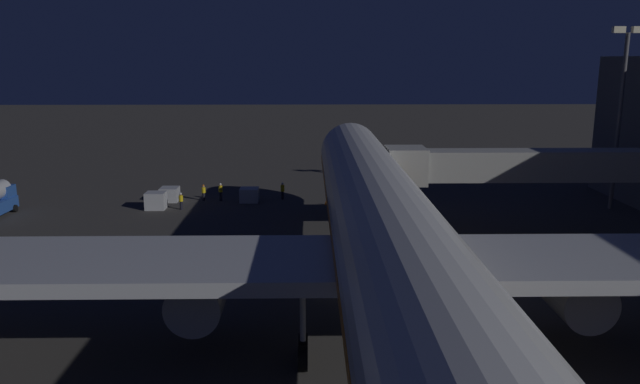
{
  "coord_description": "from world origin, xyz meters",
  "views": [
    {
      "loc": [
        3.85,
        37.27,
        14.29
      ],
      "look_at": [
        3.0,
        -12.13,
        3.5
      ],
      "focal_mm": 34.24,
      "sensor_mm": 36.0,
      "label": 1
    }
  ],
  "objects_px": {
    "baggage_container_far_row": "(249,195)",
    "traffic_cone_nose_starboard": "(326,202)",
    "ground_crew_marshaller_fwd": "(181,200)",
    "ground_crew_under_port_wing": "(221,191)",
    "ground_crew_near_nose_gear": "(283,190)",
    "ground_crew_by_belt_loader": "(204,192)",
    "jet_bridge": "(496,166)",
    "baggage_container_spare": "(156,201)",
    "baggage_container_near_belt": "(170,194)",
    "traffic_cone_nose_port": "(370,202)",
    "apron_floodlight_mast": "(621,105)",
    "airliner_at_gate": "(395,255)"
  },
  "relations": [
    {
      "from": "airliner_at_gate",
      "to": "ground_crew_under_port_wing",
      "type": "xyz_separation_m",
      "value": [
        13.03,
        -35.0,
        -4.53
      ]
    },
    {
      "from": "baggage_container_spare",
      "to": "traffic_cone_nose_starboard",
      "type": "distance_m",
      "value": 16.7
    },
    {
      "from": "baggage_container_spare",
      "to": "traffic_cone_nose_port",
      "type": "distance_m",
      "value": 21.08
    },
    {
      "from": "baggage_container_near_belt",
      "to": "traffic_cone_nose_port",
      "type": "relative_size",
      "value": 3.43
    },
    {
      "from": "baggage_container_near_belt",
      "to": "traffic_cone_nose_port",
      "type": "distance_m",
      "value": 20.53
    },
    {
      "from": "traffic_cone_nose_port",
      "to": "ground_crew_near_nose_gear",
      "type": "bearing_deg",
      "value": -15.85
    },
    {
      "from": "traffic_cone_nose_port",
      "to": "traffic_cone_nose_starboard",
      "type": "distance_m",
      "value": 4.4
    },
    {
      "from": "traffic_cone_nose_port",
      "to": "ground_crew_under_port_wing",
      "type": "bearing_deg",
      "value": -7.49
    },
    {
      "from": "airliner_at_gate",
      "to": "ground_crew_by_belt_loader",
      "type": "relative_size",
      "value": 40.88
    },
    {
      "from": "baggage_container_far_row",
      "to": "ground_crew_under_port_wing",
      "type": "relative_size",
      "value": 1.02
    },
    {
      "from": "traffic_cone_nose_starboard",
      "to": "ground_crew_under_port_wing",
      "type": "bearing_deg",
      "value": -10.48
    },
    {
      "from": "ground_crew_marshaller_fwd",
      "to": "ground_crew_under_port_wing",
      "type": "bearing_deg",
      "value": -131.57
    },
    {
      "from": "jet_bridge",
      "to": "ground_crew_near_nose_gear",
      "type": "bearing_deg",
      "value": -34.02
    },
    {
      "from": "baggage_container_near_belt",
      "to": "baggage_container_far_row",
      "type": "height_order",
      "value": "baggage_container_near_belt"
    },
    {
      "from": "ground_crew_near_nose_gear",
      "to": "traffic_cone_nose_starboard",
      "type": "bearing_deg",
      "value": 150.64
    },
    {
      "from": "ground_crew_marshaller_fwd",
      "to": "traffic_cone_nose_port",
      "type": "relative_size",
      "value": 3.07
    },
    {
      "from": "apron_floodlight_mast",
      "to": "ground_crew_by_belt_loader",
      "type": "relative_size",
      "value": 10.3
    },
    {
      "from": "apron_floodlight_mast",
      "to": "traffic_cone_nose_port",
      "type": "xyz_separation_m",
      "value": [
        23.3,
        -2.04,
        -9.77
      ]
    },
    {
      "from": "ground_crew_near_nose_gear",
      "to": "apron_floodlight_mast",
      "type": "bearing_deg",
      "value": 171.93
    },
    {
      "from": "baggage_container_spare",
      "to": "ground_crew_near_nose_gear",
      "type": "height_order",
      "value": "ground_crew_near_nose_gear"
    },
    {
      "from": "baggage_container_near_belt",
      "to": "baggage_container_spare",
      "type": "height_order",
      "value": "baggage_container_spare"
    },
    {
      "from": "traffic_cone_nose_port",
      "to": "baggage_container_spare",
      "type": "bearing_deg",
      "value": 3.89
    },
    {
      "from": "ground_crew_marshaller_fwd",
      "to": "ground_crew_under_port_wing",
      "type": "relative_size",
      "value": 0.91
    },
    {
      "from": "airliner_at_gate",
      "to": "ground_crew_under_port_wing",
      "type": "distance_m",
      "value": 37.62
    },
    {
      "from": "baggage_container_far_row",
      "to": "ground_crew_under_port_wing",
      "type": "bearing_deg",
      "value": -9.77
    },
    {
      "from": "jet_bridge",
      "to": "baggage_container_near_belt",
      "type": "height_order",
      "value": "jet_bridge"
    },
    {
      "from": "jet_bridge",
      "to": "traffic_cone_nose_starboard",
      "type": "distance_m",
      "value": 17.81
    },
    {
      "from": "ground_crew_near_nose_gear",
      "to": "ground_crew_marshaller_fwd",
      "type": "bearing_deg",
      "value": 23.74
    },
    {
      "from": "ground_crew_by_belt_loader",
      "to": "ground_crew_under_port_wing",
      "type": "height_order",
      "value": "ground_crew_under_port_wing"
    },
    {
      "from": "apron_floodlight_mast",
      "to": "ground_crew_under_port_wing",
      "type": "xyz_separation_m",
      "value": [
        38.53,
        -4.05,
        -9.02
      ]
    },
    {
      "from": "apron_floodlight_mast",
      "to": "traffic_cone_nose_port",
      "type": "height_order",
      "value": "apron_floodlight_mast"
    },
    {
      "from": "jet_bridge",
      "to": "ground_crew_by_belt_loader",
      "type": "height_order",
      "value": "jet_bridge"
    },
    {
      "from": "jet_bridge",
      "to": "baggage_container_spare",
      "type": "distance_m",
      "value": 31.96
    },
    {
      "from": "ground_crew_under_port_wing",
      "to": "baggage_container_spare",
      "type": "bearing_deg",
      "value": 30.64
    },
    {
      "from": "apron_floodlight_mast",
      "to": "ground_crew_near_nose_gear",
      "type": "distance_m",
      "value": 33.74
    },
    {
      "from": "airliner_at_gate",
      "to": "traffic_cone_nose_starboard",
      "type": "bearing_deg",
      "value": -86.19
    },
    {
      "from": "baggage_container_far_row",
      "to": "traffic_cone_nose_starboard",
      "type": "distance_m",
      "value": 7.99
    },
    {
      "from": "baggage_container_far_row",
      "to": "baggage_container_spare",
      "type": "xyz_separation_m",
      "value": [
        8.79,
        2.92,
        0.12
      ]
    },
    {
      "from": "baggage_container_spare",
      "to": "ground_crew_near_nose_gear",
      "type": "bearing_deg",
      "value": -161.98
    },
    {
      "from": "baggage_container_far_row",
      "to": "ground_crew_marshaller_fwd",
      "type": "relative_size",
      "value": 1.11
    },
    {
      "from": "baggage_container_far_row",
      "to": "traffic_cone_nose_starboard",
      "type": "height_order",
      "value": "baggage_container_far_row"
    },
    {
      "from": "ground_crew_by_belt_loader",
      "to": "airliner_at_gate",
      "type": "bearing_deg",
      "value": 112.85
    },
    {
      "from": "airliner_at_gate",
      "to": "jet_bridge",
      "type": "relative_size",
      "value": 3.16
    },
    {
      "from": "ground_crew_near_nose_gear",
      "to": "ground_crew_marshaller_fwd",
      "type": "relative_size",
      "value": 1.06
    },
    {
      "from": "baggage_container_spare",
      "to": "airliner_at_gate",
      "type": "bearing_deg",
      "value": 120.81
    },
    {
      "from": "baggage_container_near_belt",
      "to": "baggage_container_spare",
      "type": "xyz_separation_m",
      "value": [
        0.59,
        3.31,
        0.11
      ]
    },
    {
      "from": "baggage_container_far_row",
      "to": "jet_bridge",
      "type": "bearing_deg",
      "value": 152.4
    },
    {
      "from": "apron_floodlight_mast",
      "to": "ground_crew_marshaller_fwd",
      "type": "height_order",
      "value": "apron_floodlight_mast"
    },
    {
      "from": "ground_crew_by_belt_loader",
      "to": "ground_crew_marshaller_fwd",
      "type": "relative_size",
      "value": 0.99
    },
    {
      "from": "baggage_container_near_belt",
      "to": "ground_crew_marshaller_fwd",
      "type": "bearing_deg",
      "value": 117.78
    }
  ]
}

